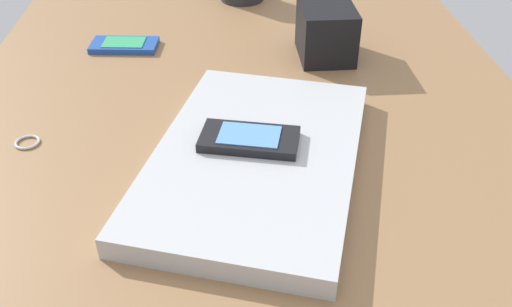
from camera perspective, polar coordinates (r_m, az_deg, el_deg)
desk_surface at (r=73.64cm, az=-0.92°, el=1.54°), size 120.00×80.00×3.00cm
laptop_closed at (r=65.25cm, az=-0.00°, el=-0.51°), size 40.58×31.93×2.58cm
cell_phone_on_laptop at (r=65.26cm, az=-0.63°, el=1.50°), size 8.15×12.39×1.21cm
cell_phone_on_desk at (r=96.55cm, az=-13.24°, el=10.69°), size 6.42×11.22×1.10cm
key_ring at (r=75.55cm, az=-22.23°, el=1.07°), size 3.12×3.12×0.36cm
desk_organizer at (r=90.63cm, az=7.15°, el=12.17°), size 10.66×8.44×8.17cm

